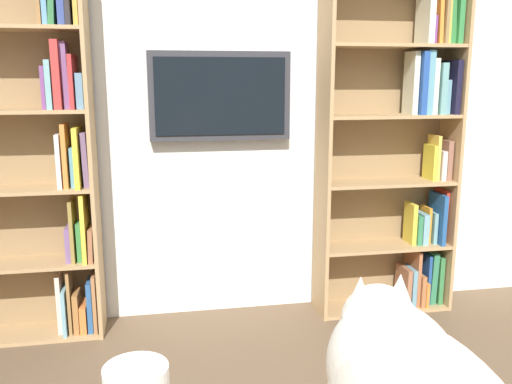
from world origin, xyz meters
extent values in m
cube|color=silver|center=(0.00, -2.23, 1.35)|extent=(4.52, 0.06, 2.70)
cube|color=tan|center=(-1.51, -2.04, 1.04)|extent=(0.02, 0.28, 2.08)
cube|color=tan|center=(-0.68, -2.04, 1.04)|extent=(0.02, 0.28, 2.08)
cube|color=#93754E|center=(-1.09, -2.17, 1.04)|extent=(0.86, 0.01, 2.08)
cube|color=tan|center=(-1.09, -2.04, 0.01)|extent=(0.81, 0.27, 0.02)
cube|color=tan|center=(-1.09, -2.04, 0.42)|extent=(0.81, 0.27, 0.02)
cube|color=tan|center=(-1.09, -2.04, 0.83)|extent=(0.81, 0.27, 0.02)
cube|color=tan|center=(-1.09, -2.04, 1.25)|extent=(0.81, 0.27, 0.02)
cube|color=tan|center=(-1.09, -2.04, 1.66)|extent=(0.81, 0.27, 0.02)
cube|color=#367B43|center=(-1.47, -2.03, 0.18)|extent=(0.03, 0.15, 0.31)
cube|color=#307A53|center=(-1.43, -2.04, 0.19)|extent=(0.05, 0.16, 0.34)
cube|color=#21488D|center=(-1.39, -2.05, 0.19)|extent=(0.02, 0.18, 0.33)
cube|color=orange|center=(-1.36, -2.03, 0.10)|extent=(0.02, 0.23, 0.16)
cube|color=#A2643A|center=(-1.34, -2.04, 0.13)|extent=(0.03, 0.23, 0.21)
cube|color=#A4613D|center=(-1.31, -2.05, 0.20)|extent=(0.02, 0.21, 0.37)
cube|color=#6391A5|center=(-1.28, -2.02, 0.14)|extent=(0.03, 0.17, 0.25)
cube|color=#966245|center=(-1.24, -2.03, 0.15)|extent=(0.04, 0.19, 0.25)
cube|color=red|center=(-1.48, -2.05, 0.60)|extent=(0.03, 0.16, 0.34)
cube|color=#22518F|center=(-1.44, -2.02, 0.59)|extent=(0.03, 0.20, 0.32)
cube|color=#6B9FA5|center=(-1.41, -2.04, 0.53)|extent=(0.02, 0.14, 0.20)
cube|color=orange|center=(-1.38, -2.05, 0.55)|extent=(0.02, 0.13, 0.23)
cube|color=#6FA0AE|center=(-1.34, -2.04, 0.53)|extent=(0.04, 0.17, 0.20)
cube|color=#317B4F|center=(-1.30, -2.02, 0.53)|extent=(0.03, 0.13, 0.19)
cube|color=gold|center=(-1.27, -2.04, 0.56)|extent=(0.03, 0.14, 0.26)
cube|color=#8F5E4B|center=(-1.47, -2.04, 0.97)|extent=(0.03, 0.15, 0.25)
cube|color=beige|center=(-1.43, -2.04, 0.94)|extent=(0.03, 0.18, 0.19)
cube|color=gold|center=(-1.40, -2.04, 0.98)|extent=(0.02, 0.14, 0.28)
cube|color=gold|center=(-1.38, -2.04, 0.95)|extent=(0.02, 0.14, 0.22)
cube|color=black|center=(-1.47, -2.03, 1.42)|extent=(0.03, 0.21, 0.32)
cube|color=#6BA2B4|center=(-1.43, -2.05, 1.36)|extent=(0.03, 0.15, 0.21)
cube|color=#669C9C|center=(-1.39, -2.02, 1.41)|extent=(0.04, 0.17, 0.31)
cube|color=beige|center=(-1.34, -2.03, 1.42)|extent=(0.03, 0.16, 0.33)
cube|color=#5B97AB|center=(-1.30, -2.04, 1.44)|extent=(0.04, 0.22, 0.38)
cube|color=#224898|center=(-1.26, -2.02, 1.44)|extent=(0.04, 0.20, 0.37)
cube|color=beige|center=(-1.21, -2.03, 1.44)|extent=(0.03, 0.15, 0.37)
cube|color=#348543|center=(-1.47, -2.04, 1.86)|extent=(0.03, 0.19, 0.38)
cube|color=#378141|center=(-1.44, -2.04, 1.83)|extent=(0.05, 0.14, 0.32)
cube|color=gold|center=(-1.40, -2.03, 1.82)|extent=(0.03, 0.16, 0.31)
cube|color=olive|center=(-1.37, -2.03, 1.82)|extent=(0.02, 0.23, 0.31)
cube|color=orange|center=(-1.34, -2.03, 1.80)|extent=(0.03, 0.18, 0.26)
cube|color=#7B3F8C|center=(-1.31, -2.02, 1.75)|extent=(0.02, 0.15, 0.16)
cube|color=silver|center=(-1.28, -2.03, 1.84)|extent=(0.04, 0.19, 0.35)
cube|color=tan|center=(0.66, -2.04, 1.08)|extent=(0.02, 0.28, 2.17)
cube|color=#93754E|center=(1.09, -2.17, 1.08)|extent=(0.88, 0.01, 2.17)
cube|color=tan|center=(1.09, -2.04, 0.01)|extent=(0.84, 0.27, 0.02)
cube|color=tan|center=(1.09, -2.04, 0.44)|extent=(0.84, 0.27, 0.02)
cube|color=tan|center=(1.09, -2.04, 0.87)|extent=(0.84, 0.27, 0.02)
cube|color=tan|center=(1.09, -2.04, 1.30)|extent=(0.84, 0.27, 0.02)
cube|color=#A26F45|center=(0.70, -2.02, 0.19)|extent=(0.02, 0.20, 0.35)
cube|color=#2C588F|center=(0.73, -2.03, 0.17)|extent=(0.03, 0.16, 0.30)
cube|color=orange|center=(0.77, -2.02, 0.10)|extent=(0.04, 0.17, 0.16)
cube|color=#A26A37|center=(0.80, -2.02, 0.14)|extent=(0.03, 0.17, 0.24)
cube|color=#9B7241|center=(0.84, -2.02, 0.21)|extent=(0.02, 0.15, 0.38)
cube|color=#72A2B2|center=(0.86, -2.02, 0.15)|extent=(0.02, 0.21, 0.27)
cube|color=beige|center=(0.90, -2.05, 0.19)|extent=(0.03, 0.16, 0.35)
cube|color=#9F6543|center=(0.70, -2.03, 0.54)|extent=(0.03, 0.21, 0.19)
cube|color=gold|center=(0.73, -2.04, 0.65)|extent=(0.02, 0.24, 0.39)
cube|color=#3A8340|center=(0.76, -2.03, 0.56)|extent=(0.03, 0.13, 0.22)
cube|color=olive|center=(0.79, -2.04, 0.63)|extent=(0.02, 0.19, 0.35)
cube|color=slate|center=(0.82, -2.04, 0.55)|extent=(0.03, 0.17, 0.20)
cube|color=slate|center=(0.70, -2.02, 1.03)|extent=(0.04, 0.14, 0.30)
cube|color=gold|center=(0.74, -2.02, 1.04)|extent=(0.03, 0.23, 0.33)
cube|color=#5A94AF|center=(0.77, -2.05, 0.99)|extent=(0.02, 0.16, 0.22)
cube|color=orange|center=(0.80, -2.02, 1.05)|extent=(0.02, 0.16, 0.35)
cube|color=silver|center=(0.84, -2.05, 1.03)|extent=(0.02, 0.20, 0.30)
cube|color=#638CAB|center=(0.70, -2.03, 1.40)|extent=(0.04, 0.14, 0.19)
cube|color=#B93031|center=(0.74, -2.05, 1.45)|extent=(0.02, 0.22, 0.29)
cube|color=#7A5184|center=(0.78, -2.04, 1.48)|extent=(0.04, 0.13, 0.35)
cube|color=#AF3432|center=(0.82, -2.03, 1.49)|extent=(0.04, 0.17, 0.36)
cube|color=#72A4A8|center=(0.86, -2.04, 1.44)|extent=(0.03, 0.20, 0.26)
cube|color=#77407E|center=(0.88, -2.03, 1.42)|extent=(0.02, 0.16, 0.23)
cube|color=#333338|center=(-0.07, -2.15, 1.37)|extent=(0.84, 0.06, 0.52)
cube|color=black|center=(-0.07, -2.12, 1.37)|extent=(0.77, 0.01, 0.45)
ellipsoid|color=silver|center=(-0.08, 0.28, 0.97)|extent=(0.22, 0.30, 0.24)
sphere|color=silver|center=(-0.08, 0.21, 1.04)|extent=(0.14, 0.14, 0.14)
cone|color=silver|center=(-0.11, 0.21, 1.09)|extent=(0.06, 0.06, 0.08)
cone|color=silver|center=(-0.04, 0.21, 1.09)|extent=(0.06, 0.06, 0.08)
cone|color=beige|center=(-0.11, 0.22, 1.08)|extent=(0.03, 0.03, 0.05)
cone|color=beige|center=(-0.04, 0.22, 1.08)|extent=(0.03, 0.03, 0.05)
camera|label=1|loc=(0.31, 1.07, 1.47)|focal=37.99mm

